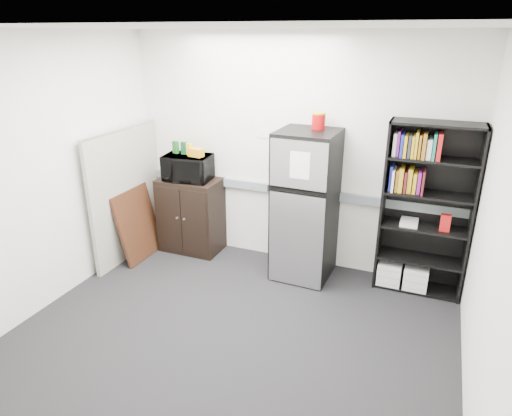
# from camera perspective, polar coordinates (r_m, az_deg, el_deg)

# --- Properties ---
(floor) EXTENTS (4.00, 4.00, 0.00)m
(floor) POSITION_cam_1_polar(r_m,az_deg,el_deg) (4.44, -3.14, -15.77)
(floor) COLOR black
(floor) RESTS_ON ground
(wall_back) EXTENTS (4.00, 0.02, 2.70)m
(wall_back) POSITION_cam_1_polar(r_m,az_deg,el_deg) (5.35, 4.60, 6.86)
(wall_back) COLOR white
(wall_back) RESTS_ON floor
(wall_right) EXTENTS (0.02, 3.50, 2.70)m
(wall_right) POSITION_cam_1_polar(r_m,az_deg,el_deg) (3.48, 27.74, -3.65)
(wall_right) COLOR white
(wall_right) RESTS_ON floor
(wall_left) EXTENTS (0.02, 3.50, 2.70)m
(wall_left) POSITION_cam_1_polar(r_m,az_deg,el_deg) (4.96, -24.96, 3.75)
(wall_left) COLOR white
(wall_left) RESTS_ON floor
(ceiling) EXTENTS (4.00, 3.50, 0.02)m
(ceiling) POSITION_cam_1_polar(r_m,az_deg,el_deg) (3.55, -4.07, 21.65)
(ceiling) COLOR white
(ceiling) RESTS_ON wall_back
(electrical_raceway) EXTENTS (3.92, 0.05, 0.10)m
(electrical_raceway) POSITION_cam_1_polar(r_m,az_deg,el_deg) (5.45, 4.37, 2.19)
(electrical_raceway) COLOR gray
(electrical_raceway) RESTS_ON wall_back
(wall_note) EXTENTS (0.14, 0.00, 0.10)m
(wall_note) POSITION_cam_1_polar(r_m,az_deg,el_deg) (5.41, 1.07, 9.26)
(wall_note) COLOR white
(wall_note) RESTS_ON wall_back
(bookshelf) EXTENTS (0.90, 0.34, 1.85)m
(bookshelf) POSITION_cam_1_polar(r_m,az_deg,el_deg) (5.05, 20.29, 0.21)
(bookshelf) COLOR black
(bookshelf) RESTS_ON floor
(cubicle_partition) EXTENTS (0.06, 1.30, 1.62)m
(cubicle_partition) POSITION_cam_1_polar(r_m,az_deg,el_deg) (5.80, -15.89, 1.69)
(cubicle_partition) COLOR gray
(cubicle_partition) RESTS_ON floor
(cabinet) EXTENTS (0.76, 0.51, 0.95)m
(cabinet) POSITION_cam_1_polar(r_m,az_deg,el_deg) (5.89, -8.12, -0.86)
(cabinet) COLOR black
(cabinet) RESTS_ON floor
(microwave) EXTENTS (0.61, 0.45, 0.31)m
(microwave) POSITION_cam_1_polar(r_m,az_deg,el_deg) (5.68, -8.53, 5.02)
(microwave) COLOR black
(microwave) RESTS_ON cabinet
(snack_box_a) EXTENTS (0.08, 0.07, 0.15)m
(snack_box_a) POSITION_cam_1_polar(r_m,az_deg,el_deg) (5.73, -10.01, 7.50)
(snack_box_a) COLOR #19581D
(snack_box_a) RESTS_ON microwave
(snack_box_b) EXTENTS (0.07, 0.05, 0.15)m
(snack_box_b) POSITION_cam_1_polar(r_m,az_deg,el_deg) (5.67, -8.96, 7.41)
(snack_box_b) COLOR #0D391F
(snack_box_b) RESTS_ON microwave
(snack_box_c) EXTENTS (0.08, 0.06, 0.14)m
(snack_box_c) POSITION_cam_1_polar(r_m,az_deg,el_deg) (5.64, -8.42, 7.32)
(snack_box_c) COLOR yellow
(snack_box_c) RESTS_ON microwave
(snack_bag) EXTENTS (0.19, 0.13, 0.10)m
(snack_bag) POSITION_cam_1_polar(r_m,az_deg,el_deg) (5.54, -7.53, 6.90)
(snack_bag) COLOR orange
(snack_bag) RESTS_ON microwave
(refrigerator) EXTENTS (0.66, 0.68, 1.69)m
(refrigerator) POSITION_cam_1_polar(r_m,az_deg,el_deg) (5.12, 6.16, 0.25)
(refrigerator) COLOR black
(refrigerator) RESTS_ON floor
(coffee_can) EXTENTS (0.15, 0.15, 0.20)m
(coffee_can) POSITION_cam_1_polar(r_m,az_deg,el_deg) (4.97, 7.83, 10.88)
(coffee_can) COLOR #A4070A
(coffee_can) RESTS_ON refrigerator
(framed_poster) EXTENTS (0.24, 0.69, 0.87)m
(framed_poster) POSITION_cam_1_polar(r_m,az_deg,el_deg) (5.85, -14.55, -1.91)
(framed_poster) COLOR #31190D
(framed_poster) RESTS_ON floor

